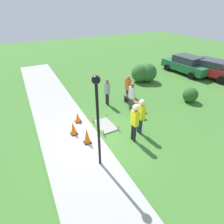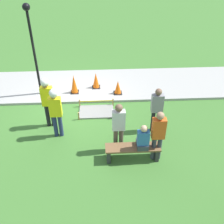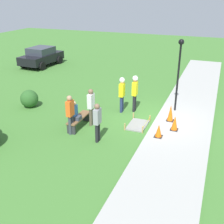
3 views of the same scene
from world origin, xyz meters
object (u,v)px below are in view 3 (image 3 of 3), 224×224
object	(u,v)px
person_seated_on_bench	(75,112)
worker_assistant	(122,91)
worker_supervisor	(135,90)
bystander_in_gray_shirt	(91,105)
parked_car_black	(41,56)
traffic_cone_far_patch	(175,123)
traffic_cone_sidewalk_edge	(171,113)
bystander_in_white_shirt	(97,120)
lamppost_near	(179,65)
park_bench	(79,120)
traffic_cone_near_patch	(159,131)
bystander_in_orange_shirt	(70,112)

from	to	relation	value
person_seated_on_bench	worker_assistant	size ratio (longest dim) A/B	0.47
worker_supervisor	bystander_in_gray_shirt	xyz separation A→B (m)	(-2.37, 1.41, -0.16)
bystander_in_gray_shirt	parked_car_black	world-z (taller)	bystander_in_gray_shirt
person_seated_on_bench	traffic_cone_far_patch	bearing A→B (deg)	-71.94
traffic_cone_sidewalk_edge	bystander_in_white_shirt	size ratio (longest dim) A/B	0.47
bystander_in_gray_shirt	lamppost_near	bearing A→B (deg)	-48.70
park_bench	person_seated_on_bench	xyz separation A→B (m)	(-0.29, 0.05, 0.50)
park_bench	bystander_in_white_shirt	world-z (taller)	bystander_in_white_shirt
traffic_cone_near_patch	bystander_in_gray_shirt	size ratio (longest dim) A/B	0.32
person_seated_on_bench	bystander_in_gray_shirt	size ratio (longest dim) A/B	0.49
worker_assistant	lamppost_near	distance (m)	3.17
worker_assistant	lamppost_near	bearing A→B (deg)	-69.07
park_bench	worker_assistant	xyz separation A→B (m)	(2.45, -1.26, 0.80)
bystander_in_orange_shirt	person_seated_on_bench	bearing A→B (deg)	3.64
traffic_cone_sidewalk_edge	worker_supervisor	size ratio (longest dim) A/B	0.42
traffic_cone_sidewalk_edge	bystander_in_orange_shirt	bearing A→B (deg)	125.23
bystander_in_orange_shirt	bystander_in_gray_shirt	world-z (taller)	bystander_in_orange_shirt
person_seated_on_bench	lamppost_near	size ratio (longest dim) A/B	0.24
worker_supervisor	traffic_cone_near_patch	bearing A→B (deg)	-143.66
lamppost_near	worker_supervisor	bearing A→B (deg)	108.11
traffic_cone_far_patch	worker_supervisor	world-z (taller)	worker_supervisor
park_bench	worker_assistant	bearing A→B (deg)	-27.17
park_bench	traffic_cone_near_patch	bearing A→B (deg)	-86.80
traffic_cone_near_patch	bystander_in_orange_shirt	distance (m)	3.95
traffic_cone_sidewalk_edge	parked_car_black	bearing A→B (deg)	59.14
traffic_cone_sidewalk_edge	bystander_in_gray_shirt	bearing A→B (deg)	115.08
person_seated_on_bench	bystander_in_gray_shirt	distance (m)	0.88
worker_supervisor	worker_assistant	size ratio (longest dim) A/B	1.03
lamppost_near	parked_car_black	size ratio (longest dim) A/B	0.91
traffic_cone_near_patch	person_seated_on_bench	size ratio (longest dim) A/B	0.66
traffic_cone_near_patch	bystander_in_gray_shirt	world-z (taller)	bystander_in_gray_shirt
person_seated_on_bench	bystander_in_gray_shirt	xyz separation A→B (m)	(0.71, -0.50, 0.18)
traffic_cone_sidewalk_edge	traffic_cone_far_patch	bearing A→B (deg)	-158.37
bystander_in_white_shirt	traffic_cone_sidewalk_edge	bearing A→B (deg)	-40.15
person_seated_on_bench	worker_supervisor	bearing A→B (deg)	-31.74
bystander_in_orange_shirt	parked_car_black	bearing A→B (deg)	39.84
person_seated_on_bench	parked_car_black	bearing A→B (deg)	41.02
worker_supervisor	bystander_in_gray_shirt	bearing A→B (deg)	149.30
traffic_cone_sidewalk_edge	worker_assistant	world-z (taller)	worker_assistant
traffic_cone_near_patch	traffic_cone_sidewalk_edge	bearing A→B (deg)	-5.06
worker_supervisor	bystander_in_orange_shirt	size ratio (longest dim) A/B	1.08
bystander_in_orange_shirt	lamppost_near	distance (m)	5.95
traffic_cone_far_patch	parked_car_black	size ratio (longest dim) A/B	0.17
bystander_in_white_shirt	parked_car_black	size ratio (longest dim) A/B	0.42
park_bench	worker_assistant	size ratio (longest dim) A/B	0.90
worker_assistant	bystander_in_white_shirt	size ratio (longest dim) A/B	1.10
traffic_cone_near_patch	parked_car_black	bearing A→B (deg)	52.97
park_bench	traffic_cone_sidewalk_edge	bearing A→B (deg)	-62.43
worker_supervisor	bystander_in_white_shirt	bearing A→B (deg)	172.86
worker_assistant	lamppost_near	xyz separation A→B (m)	(1.02, -2.65, 1.40)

